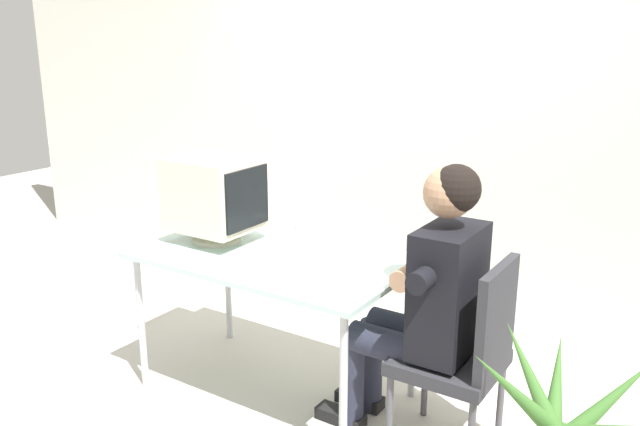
# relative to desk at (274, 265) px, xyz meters

# --- Properties ---
(ground_plane) EXTENTS (12.00, 12.00, 0.00)m
(ground_plane) POSITION_rel_desk_xyz_m (0.00, 0.00, -0.68)
(ground_plane) COLOR #B2ADA3
(wall_back) EXTENTS (8.00, 0.10, 3.00)m
(wall_back) POSITION_rel_desk_xyz_m (0.30, 1.40, 0.82)
(wall_back) COLOR silver
(wall_back) RESTS_ON ground_plane
(desk) EXTENTS (1.33, 0.79, 0.74)m
(desk) POSITION_rel_desk_xyz_m (0.00, 0.00, 0.00)
(desk) COLOR #B7B7BC
(desk) RESTS_ON ground_plane
(crt_monitor) EXTENTS (0.43, 0.37, 0.44)m
(crt_monitor) POSITION_rel_desk_xyz_m (-0.37, 0.01, 0.30)
(crt_monitor) COLOR beige
(crt_monitor) RESTS_ON desk
(keyboard) EXTENTS (0.17, 0.42, 0.03)m
(keyboard) POSITION_rel_desk_xyz_m (-0.06, 0.01, 0.07)
(keyboard) COLOR silver
(keyboard) RESTS_ON desk
(office_chair) EXTENTS (0.43, 0.43, 0.89)m
(office_chair) POSITION_rel_desk_xyz_m (0.98, 0.02, -0.19)
(office_chair) COLOR #4C4C51
(office_chair) RESTS_ON ground_plane
(person_seated) EXTENTS (0.70, 0.57, 1.28)m
(person_seated) POSITION_rel_desk_xyz_m (0.80, 0.02, 0.02)
(person_seated) COLOR black
(person_seated) RESTS_ON ground_plane
(desk_mug) EXTENTS (0.08, 0.09, 0.08)m
(desk_mug) POSITION_rel_desk_xyz_m (-0.01, 0.26, 0.10)
(desk_mug) COLOR white
(desk_mug) RESTS_ON desk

